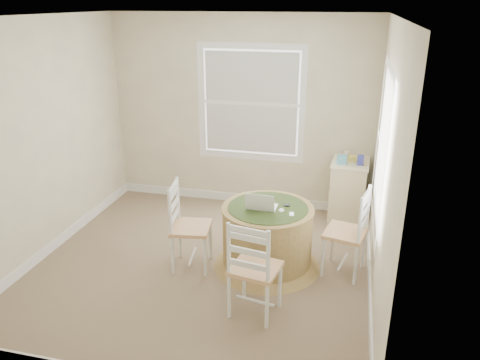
% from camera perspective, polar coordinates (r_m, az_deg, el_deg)
% --- Properties ---
extents(room, '(3.64, 3.64, 2.64)m').
position_cam_1_polar(room, '(4.83, -2.62, 3.75)').
color(room, '#8C7859').
rests_on(room, ground).
extents(round_table, '(1.16, 1.16, 0.70)m').
position_cam_1_polar(round_table, '(5.07, 3.35, -6.61)').
color(round_table, '#A48449').
rests_on(round_table, ground).
extents(chair_left, '(0.46, 0.47, 0.95)m').
position_cam_1_polar(chair_left, '(5.03, -5.98, -5.76)').
color(chair_left, white).
rests_on(chair_left, ground).
extents(chair_near, '(0.48, 0.47, 0.95)m').
position_cam_1_polar(chair_near, '(4.30, 1.88, -10.65)').
color(chair_near, white).
rests_on(chair_near, ground).
extents(chair_right, '(0.48, 0.50, 0.95)m').
position_cam_1_polar(chair_right, '(5.02, 12.72, -6.24)').
color(chair_right, white).
rests_on(chair_right, ground).
extents(laptop, '(0.31, 0.27, 0.21)m').
position_cam_1_polar(laptop, '(4.89, 2.64, -3.17)').
color(laptop, white).
rests_on(laptop, round_table).
extents(mouse, '(0.06, 0.09, 0.03)m').
position_cam_1_polar(mouse, '(4.86, 5.06, -3.72)').
color(mouse, white).
rests_on(mouse, round_table).
extents(phone, '(0.05, 0.09, 0.02)m').
position_cam_1_polar(phone, '(4.79, 6.32, -4.20)').
color(phone, '#B7BABF').
rests_on(phone, round_table).
extents(keys, '(0.07, 0.06, 0.02)m').
position_cam_1_polar(keys, '(4.98, 5.72, -3.13)').
color(keys, black).
rests_on(keys, round_table).
extents(corner_chest, '(0.49, 0.64, 0.83)m').
position_cam_1_polar(corner_chest, '(6.22, 13.00, -1.40)').
color(corner_chest, beige).
rests_on(corner_chest, ground).
extents(tissue_box, '(0.12, 0.12, 0.10)m').
position_cam_1_polar(tissue_box, '(5.96, 12.24, 2.43)').
color(tissue_box, '#59ACCC').
rests_on(tissue_box, corner_chest).
extents(box_yellow, '(0.15, 0.11, 0.06)m').
position_cam_1_polar(box_yellow, '(6.11, 13.78, 2.55)').
color(box_yellow, '#D5C54B').
rests_on(box_yellow, corner_chest).
extents(box_blue, '(0.08, 0.08, 0.12)m').
position_cam_1_polar(box_blue, '(5.96, 14.56, 2.34)').
color(box_blue, '#343A9E').
rests_on(box_blue, corner_chest).
extents(cup_cream, '(0.07, 0.07, 0.09)m').
position_cam_1_polar(cup_cream, '(6.21, 12.82, 3.10)').
color(cup_cream, beige).
rests_on(cup_cream, corner_chest).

